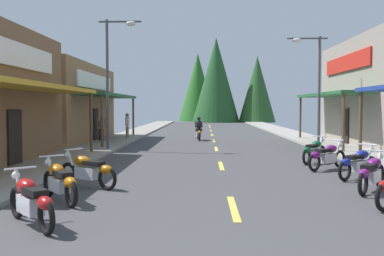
{
  "coord_description": "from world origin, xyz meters",
  "views": [
    {
      "loc": [
        -0.64,
        -2.34,
        2.19
      ],
      "look_at": [
        -1.42,
        26.24,
        0.82
      ],
      "focal_mm": 41.17,
      "sensor_mm": 36.0,
      "label": 1
    }
  ],
  "objects_px": {
    "streetlamp_left": "(113,66)",
    "streetlamp_right": "(313,75)",
    "motorcycle_parked_right_3": "(358,163)",
    "motorcycle_parked_left_2": "(88,170)",
    "motorcycle_parked_right_2": "(372,173)",
    "motorcycle_parked_right_4": "(327,156)",
    "pedestrian_browsing": "(127,124)",
    "motorcycle_parked_right_5": "(314,151)",
    "rider_cruising_lead": "(199,130)",
    "motorcycle_parked_left_0": "(31,200)",
    "pedestrian_by_shop": "(102,127)",
    "motorcycle_parked_left_1": "(60,181)"
  },
  "relations": [
    {
      "from": "streetlamp_left",
      "to": "streetlamp_right",
      "type": "bearing_deg",
      "value": 9.17
    },
    {
      "from": "motorcycle_parked_right_3",
      "to": "motorcycle_parked_left_2",
      "type": "bearing_deg",
      "value": 151.53
    },
    {
      "from": "motorcycle_parked_right_2",
      "to": "motorcycle_parked_right_4",
      "type": "height_order",
      "value": "same"
    },
    {
      "from": "streetlamp_right",
      "to": "motorcycle_parked_left_2",
      "type": "relative_size",
      "value": 3.15
    },
    {
      "from": "streetlamp_left",
      "to": "pedestrian_browsing",
      "type": "xyz_separation_m",
      "value": [
        -0.67,
        7.6,
        -3.17
      ]
    },
    {
      "from": "motorcycle_parked_right_4",
      "to": "motorcycle_parked_right_5",
      "type": "distance_m",
      "value": 1.84
    },
    {
      "from": "rider_cruising_lead",
      "to": "pedestrian_browsing",
      "type": "bearing_deg",
      "value": 79.62
    },
    {
      "from": "motorcycle_parked_left_0",
      "to": "streetlamp_right",
      "type": "bearing_deg",
      "value": -71.12
    },
    {
      "from": "streetlamp_left",
      "to": "motorcycle_parked_left_2",
      "type": "xyz_separation_m",
      "value": [
        1.34,
        -10.02,
        -3.72
      ]
    },
    {
      "from": "motorcycle_parked_right_5",
      "to": "pedestrian_by_shop",
      "type": "distance_m",
      "value": 14.46
    },
    {
      "from": "motorcycle_parked_right_3",
      "to": "pedestrian_by_shop",
      "type": "relative_size",
      "value": 1.0
    },
    {
      "from": "motorcycle_parked_left_1",
      "to": "motorcycle_parked_left_2",
      "type": "xyz_separation_m",
      "value": [
        0.17,
        1.8,
        0.0
      ]
    },
    {
      "from": "motorcycle_parked_left_0",
      "to": "pedestrian_by_shop",
      "type": "bearing_deg",
      "value": -31.88
    },
    {
      "from": "streetlamp_right",
      "to": "motorcycle_parked_left_1",
      "type": "height_order",
      "value": "streetlamp_right"
    },
    {
      "from": "motorcycle_parked_right_3",
      "to": "rider_cruising_lead",
      "type": "distance_m",
      "value": 16.19
    },
    {
      "from": "streetlamp_left",
      "to": "motorcycle_parked_left_2",
      "type": "bearing_deg",
      "value": -82.36
    },
    {
      "from": "motorcycle_parked_right_3",
      "to": "rider_cruising_lead",
      "type": "relative_size",
      "value": 0.79
    },
    {
      "from": "motorcycle_parked_right_2",
      "to": "motorcycle_parked_left_1",
      "type": "distance_m",
      "value": 7.79
    },
    {
      "from": "motorcycle_parked_right_4",
      "to": "pedestrian_browsing",
      "type": "relative_size",
      "value": 0.96
    },
    {
      "from": "motorcycle_parked_right_4",
      "to": "rider_cruising_lead",
      "type": "height_order",
      "value": "rider_cruising_lead"
    },
    {
      "from": "motorcycle_parked_right_3",
      "to": "motorcycle_parked_right_2",
      "type": "bearing_deg",
      "value": -140.81
    },
    {
      "from": "streetlamp_left",
      "to": "motorcycle_parked_left_1",
      "type": "relative_size",
      "value": 3.69
    },
    {
      "from": "streetlamp_left",
      "to": "motorcycle_parked_right_4",
      "type": "height_order",
      "value": "streetlamp_left"
    },
    {
      "from": "streetlamp_right",
      "to": "motorcycle_parked_right_2",
      "type": "height_order",
      "value": "streetlamp_right"
    },
    {
      "from": "motorcycle_parked_left_0",
      "to": "motorcycle_parked_right_4",
      "type": "bearing_deg",
      "value": -86.08
    },
    {
      "from": "streetlamp_left",
      "to": "motorcycle_parked_right_5",
      "type": "relative_size",
      "value": 3.65
    },
    {
      "from": "streetlamp_left",
      "to": "pedestrian_browsing",
      "type": "distance_m",
      "value": 8.26
    },
    {
      "from": "motorcycle_parked_right_4",
      "to": "motorcycle_parked_left_2",
      "type": "xyz_separation_m",
      "value": [
        -7.44,
        -3.64,
        0.0
      ]
    },
    {
      "from": "motorcycle_parked_left_0",
      "to": "motorcycle_parked_left_1",
      "type": "relative_size",
      "value": 0.95
    },
    {
      "from": "rider_cruising_lead",
      "to": "pedestrian_by_shop",
      "type": "height_order",
      "value": "pedestrian_by_shop"
    },
    {
      "from": "streetlamp_right",
      "to": "pedestrian_by_shop",
      "type": "xyz_separation_m",
      "value": [
        -12.09,
        3.57,
        -2.89
      ]
    },
    {
      "from": "streetlamp_right",
      "to": "motorcycle_parked_right_4",
      "type": "distance_m",
      "value": 8.84
    },
    {
      "from": "streetlamp_left",
      "to": "streetlamp_right",
      "type": "relative_size",
      "value": 1.1
    },
    {
      "from": "streetlamp_right",
      "to": "rider_cruising_lead",
      "type": "relative_size",
      "value": 2.75
    },
    {
      "from": "streetlamp_left",
      "to": "pedestrian_browsing",
      "type": "relative_size",
      "value": 3.67
    },
    {
      "from": "motorcycle_parked_right_2",
      "to": "motorcycle_parked_left_2",
      "type": "relative_size",
      "value": 0.95
    },
    {
      "from": "motorcycle_parked_right_4",
      "to": "streetlamp_right",
      "type": "bearing_deg",
      "value": 39.61
    },
    {
      "from": "motorcycle_parked_left_1",
      "to": "motorcycle_parked_right_2",
      "type": "bearing_deg",
      "value": -116.74
    },
    {
      "from": "streetlamp_left",
      "to": "rider_cruising_lead",
      "type": "xyz_separation_m",
      "value": [
        4.15,
        7.07,
        -3.55
      ]
    },
    {
      "from": "motorcycle_parked_right_4",
      "to": "pedestrian_browsing",
      "type": "height_order",
      "value": "pedestrian_browsing"
    },
    {
      "from": "motorcycle_parked_right_3",
      "to": "streetlamp_right",
      "type": "bearing_deg",
      "value": 43.21
    },
    {
      "from": "motorcycle_parked_left_1",
      "to": "rider_cruising_lead",
      "type": "relative_size",
      "value": 0.82
    },
    {
      "from": "motorcycle_parked_right_2",
      "to": "motorcycle_parked_left_1",
      "type": "bearing_deg",
      "value": 136.84
    },
    {
      "from": "motorcycle_parked_left_0",
      "to": "pedestrian_by_shop",
      "type": "relative_size",
      "value": 0.99
    },
    {
      "from": "motorcycle_parked_left_2",
      "to": "rider_cruising_lead",
      "type": "bearing_deg",
      "value": -67.63
    },
    {
      "from": "pedestrian_by_shop",
      "to": "motorcycle_parked_right_2",
      "type": "bearing_deg",
      "value": 17.4
    },
    {
      "from": "motorcycle_parked_left_0",
      "to": "pedestrian_browsing",
      "type": "height_order",
      "value": "pedestrian_browsing"
    },
    {
      "from": "motorcycle_parked_right_3",
      "to": "motorcycle_parked_left_1",
      "type": "height_order",
      "value": "same"
    },
    {
      "from": "motorcycle_parked_right_5",
      "to": "rider_cruising_lead",
      "type": "bearing_deg",
      "value": 58.37
    },
    {
      "from": "motorcycle_parked_right_3",
      "to": "motorcycle_parked_right_4",
      "type": "relative_size",
      "value": 0.99
    }
  ]
}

